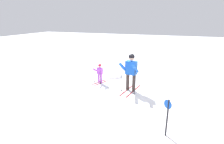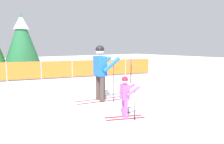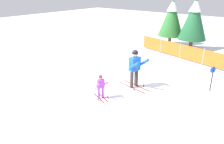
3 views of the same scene
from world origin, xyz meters
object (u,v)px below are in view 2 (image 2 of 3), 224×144
object	(u,v)px
skier_child	(125,94)
conifer_far	(22,37)
safety_fence	(72,69)
trail_marker	(131,68)
skier_adult	(101,68)

from	to	relation	value
skier_child	conifer_far	distance (m)	10.37
conifer_far	safety_fence	bearing A→B (deg)	-58.22
trail_marker	safety_fence	bearing A→B (deg)	112.98
skier_adult	trail_marker	bearing A→B (deg)	41.92
skier_adult	skier_child	xyz separation A→B (m)	(-0.50, -1.87, -0.48)
skier_child	conifer_far	size ratio (longest dim) A/B	0.28
skier_adult	conifer_far	size ratio (longest dim) A/B	0.48
skier_adult	conifer_far	world-z (taller)	conifer_far
skier_adult	skier_child	size ratio (longest dim) A/B	1.72
conifer_far	trail_marker	distance (m)	7.47
skier_child	safety_fence	xyz separation A→B (m)	(2.03, 7.16, -0.09)
skier_adult	skier_child	distance (m)	1.99
conifer_far	trail_marker	world-z (taller)	conifer_far
conifer_far	trail_marker	size ratio (longest dim) A/B	3.19
skier_adult	safety_fence	bearing A→B (deg)	83.68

